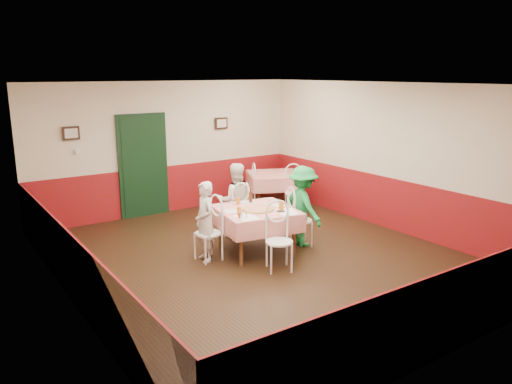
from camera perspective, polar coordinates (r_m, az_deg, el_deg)
floor at (r=8.28m, az=0.62°, el=-7.55°), size 7.00×7.00×0.00m
ceiling at (r=7.72m, az=0.68°, el=12.22°), size 7.00×7.00×0.00m
back_wall at (r=10.89m, az=-10.01°, el=5.02°), size 6.00×0.10×2.80m
front_wall at (r=5.49m, az=22.16°, el=-4.23°), size 6.00×0.10×2.80m
left_wall at (r=6.67m, az=-20.97°, el=-1.06°), size 0.10×7.00×2.80m
right_wall at (r=9.88m, az=15.08°, el=3.89°), size 0.10×7.00×2.80m
wainscot_back at (r=11.04m, az=-9.79°, el=0.39°), size 6.00×0.03×1.00m
wainscot_front at (r=5.82m, az=21.23°, el=-12.68°), size 6.00×0.03×1.00m
wainscot_left at (r=6.94m, az=-20.22°, el=-8.25°), size 0.03×7.00×1.00m
wainscot_right at (r=10.06m, az=14.71°, el=-1.17°), size 0.03×7.00×1.00m
door at (r=10.67m, az=-12.75°, el=2.81°), size 0.96×0.06×2.10m
picture_left at (r=10.13m, az=-20.39°, el=6.32°), size 0.32×0.03×0.26m
picture_right at (r=11.38m, az=-3.99°, el=7.84°), size 0.32×0.03×0.26m
thermostat at (r=10.20m, az=-19.68°, el=4.43°), size 0.10×0.03×0.10m
main_table at (r=8.42m, az=0.00°, el=-4.47°), size 1.41×1.41×0.77m
second_table at (r=11.29m, az=2.05°, el=0.22°), size 1.49×1.49×0.77m
chair_left at (r=8.09m, az=-5.49°, el=-4.73°), size 0.45×0.45×0.90m
chair_right at (r=8.77m, az=5.06°, el=-3.27°), size 0.53×0.53×0.90m
chair_far at (r=9.14m, az=-2.24°, el=-2.52°), size 0.45×0.45×0.90m
chair_near at (r=7.67m, az=2.68°, el=-5.72°), size 0.55×0.55×0.90m
chair_second_a at (r=10.86m, az=-1.13°, el=0.08°), size 0.56×0.56×0.90m
chair_second_b at (r=10.69m, az=4.44°, el=-0.16°), size 0.56×0.56×0.90m
pizza at (r=8.23m, az=0.19°, el=-1.97°), size 0.58×0.58×0.03m
plate_left at (r=8.15m, az=-2.81°, el=-2.22°), size 0.29×0.29×0.01m
plate_right at (r=8.51m, az=2.61°, el=-1.52°), size 0.29×0.29×0.01m
plate_far at (r=8.69m, az=-1.08°, el=-1.19°), size 0.29×0.29×0.01m
glass_a at (r=7.93m, az=-1.94°, el=-2.21°), size 0.08×0.08×0.13m
glass_b at (r=8.28m, az=2.90°, el=-1.49°), size 0.09×0.09×0.14m
glass_c at (r=8.58m, az=-2.07°, el=-1.01°), size 0.08×0.08×0.13m
beer_bottle at (r=8.66m, az=-0.62°, el=-0.50°), size 0.07×0.07×0.23m
shaker_a at (r=7.74m, az=-1.68°, el=-2.77°), size 0.04×0.04×0.09m
shaker_b at (r=7.76m, az=-1.12°, el=-2.72°), size 0.04×0.04×0.09m
shaker_c at (r=7.77m, az=-1.93°, el=-2.71°), size 0.04×0.04×0.09m
menu_left at (r=7.85m, az=-1.12°, el=-2.87°), size 0.31×0.41×0.00m
menu_right at (r=8.15m, az=3.57°, el=-2.26°), size 0.43×0.48×0.00m
wallet at (r=8.15m, az=2.85°, el=-2.20°), size 0.12×0.11×0.02m
diner_left at (r=8.02m, az=-5.86°, el=-3.40°), size 0.37×0.51×1.30m
diner_far at (r=9.12m, az=-2.37°, el=-0.97°), size 0.82×0.74×1.39m
diner_right at (r=8.72m, az=5.38°, el=-1.62°), size 0.59×0.95×1.41m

